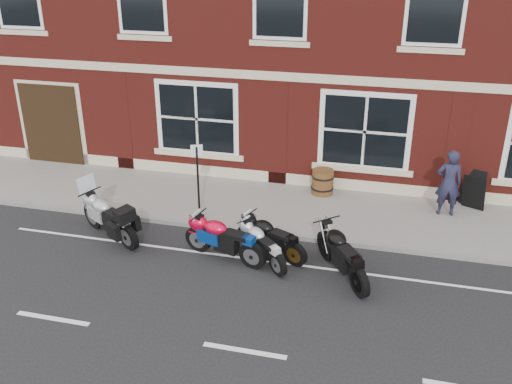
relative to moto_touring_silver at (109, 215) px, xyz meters
The scene contains 12 objects.
ground 4.51m from the moto_touring_silver, ahead, with size 80.00×80.00×0.00m, color black.
sidewalk 5.18m from the moto_touring_silver, 30.33° to the left, with size 30.00×3.00×0.12m, color slate.
kerb 4.60m from the moto_touring_silver, 12.94° to the left, with size 30.00×0.16×0.12m, color slate.
moto_touring_silver is the anchor object (origin of this frame).
moto_sport_red 3.13m from the moto_touring_silver, ahead, with size 2.15×0.74×0.99m.
moto_sport_black 4.15m from the moto_touring_silver, ahead, with size 1.88×0.96×0.91m.
moto_sport_silver 4.03m from the moto_touring_silver, ahead, with size 1.45×1.38×0.85m.
moto_naked_black 5.91m from the moto_touring_silver, ahead, with size 1.39×2.02×1.04m.
pedestrian_left 8.89m from the moto_touring_silver, 20.95° to the left, with size 0.67×0.44×1.83m, color #1C1D34.
a_board_sign 9.79m from the moto_touring_silver, 22.85° to the left, with size 0.61×0.41×1.02m, color black, non-canonical shape.
barrel_planter 6.13m from the moto_touring_silver, 37.11° to the left, with size 0.66×0.66×0.73m.
parking_sign 2.42m from the moto_touring_silver, 30.06° to the left, with size 0.29×0.13×2.14m.
Camera 1 is at (2.25, -11.10, 7.07)m, focal length 40.00 mm.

